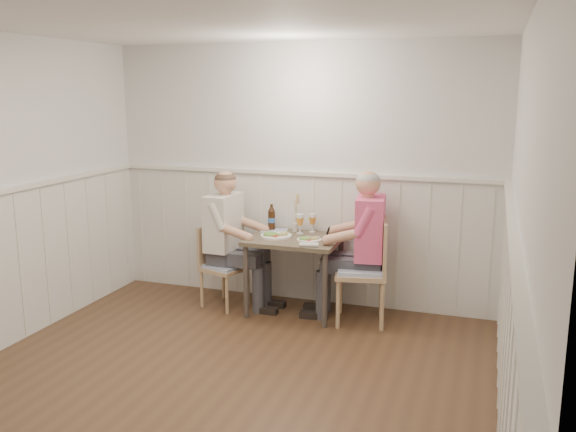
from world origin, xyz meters
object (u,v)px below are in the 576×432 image
(man_in_pink, at_px, (365,257))
(grass_vase, at_px, (295,214))
(chair_left, at_px, (221,263))
(beer_bottle, at_px, (272,218))
(dining_table, at_px, (295,248))
(diner_cream, at_px, (228,249))
(chair_right, at_px, (368,267))

(man_in_pink, height_order, grass_vase, man_in_pink)
(chair_left, distance_m, beer_bottle, 0.68)
(dining_table, distance_m, diner_cream, 0.70)
(chair_left, bearing_deg, beer_bottle, 33.80)
(chair_left, distance_m, man_in_pink, 1.45)
(beer_bottle, bearing_deg, diner_cream, -145.99)
(beer_bottle, bearing_deg, chair_right, -14.95)
(man_in_pink, distance_m, diner_cream, 1.38)
(dining_table, height_order, chair_right, chair_right)
(chair_right, height_order, grass_vase, grass_vase)
(dining_table, xyz_separation_m, man_in_pink, (0.67, 0.05, -0.04))
(dining_table, relative_size, chair_left, 1.07)
(dining_table, height_order, grass_vase, grass_vase)
(chair_right, distance_m, diner_cream, 1.42)
(dining_table, relative_size, beer_bottle, 3.32)
(man_in_pink, bearing_deg, beer_bottle, 168.98)
(chair_right, xyz_separation_m, grass_vase, (-0.80, 0.29, 0.40))
(dining_table, xyz_separation_m, diner_cream, (-0.70, -0.01, -0.06))
(chair_left, bearing_deg, chair_right, 0.51)
(dining_table, relative_size, chair_right, 0.89)
(diner_cream, relative_size, grass_vase, 3.46)
(man_in_pink, distance_m, grass_vase, 0.84)
(diner_cream, bearing_deg, grass_vase, 22.62)
(chair_left, height_order, beer_bottle, beer_bottle)
(dining_table, bearing_deg, chair_left, -176.49)
(chair_left, height_order, grass_vase, grass_vase)
(dining_table, height_order, chair_left, chair_left)
(man_in_pink, bearing_deg, dining_table, -175.62)
(chair_right, height_order, diner_cream, diner_cream)
(dining_table, distance_m, grass_vase, 0.39)
(grass_vase, bearing_deg, man_in_pink, -14.89)
(chair_right, bearing_deg, diner_cream, 178.93)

